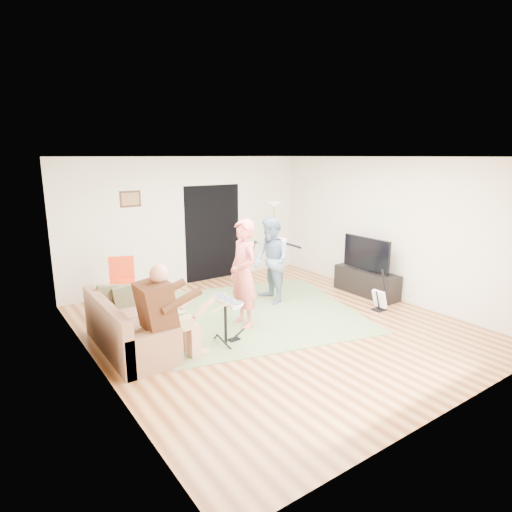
{
  "coord_description": "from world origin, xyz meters",
  "views": [
    {
      "loc": [
        -3.99,
        -5.21,
        2.72
      ],
      "look_at": [
        -0.16,
        0.3,
        1.14
      ],
      "focal_mm": 30.0,
      "sensor_mm": 36.0,
      "label": 1
    }
  ],
  "objects": [
    {
      "name": "drummer",
      "position": [
        -1.87,
        -0.13,
        0.53
      ],
      "size": [
        0.88,
        0.49,
        1.35
      ],
      "color": "#4B2815",
      "rests_on": "sofa"
    },
    {
      "name": "singer",
      "position": [
        -0.41,
        0.29,
        0.88
      ],
      "size": [
        0.47,
        0.67,
        1.76
      ],
      "primitive_type": "imported",
      "rotation": [
        0.0,
        0.0,
        -1.65
      ],
      "color": "#ED6D67",
      "rests_on": "floor"
    },
    {
      "name": "walls",
      "position": [
        0.0,
        0.0,
        1.35
      ],
      "size": [
        5.5,
        6.0,
        2.7
      ],
      "primitive_type": null,
      "color": "beige",
      "rests_on": "floor"
    },
    {
      "name": "guitar_spare",
      "position": [
        1.99,
        -0.51,
        0.22
      ],
      "size": [
        0.27,
        0.25,
        0.76
      ],
      "color": "black",
      "rests_on": "floor"
    },
    {
      "name": "torchiere_lamp",
      "position": [
        1.71,
        2.27,
        1.18
      ],
      "size": [
        0.31,
        0.31,
        1.72
      ],
      "color": "black",
      "rests_on": "floor"
    },
    {
      "name": "picture_frame",
      "position": [
        -1.25,
        2.99,
        1.9
      ],
      "size": [
        0.42,
        0.03,
        0.32
      ],
      "primitive_type": "cube",
      "color": "#3F2314",
      "rests_on": "walls"
    },
    {
      "name": "guitarist",
      "position": [
        0.66,
        0.98,
        0.81
      ],
      "size": [
        0.72,
        0.87,
        1.62
      ],
      "primitive_type": "imported",
      "rotation": [
        0.0,
        0.0,
        -1.72
      ],
      "color": "#7188A5",
      "rests_on": "floor"
    },
    {
      "name": "ceiling",
      "position": [
        0.0,
        0.0,
        2.7
      ],
      "size": [
        6.0,
        6.0,
        0.0
      ],
      "primitive_type": "plane",
      "rotation": [
        3.14,
        0.0,
        0.0
      ],
      "color": "white",
      "rests_on": "walls"
    },
    {
      "name": "dining_chair",
      "position": [
        -1.89,
        1.82,
        0.37
      ],
      "size": [
        0.56,
        0.59,
        1.03
      ],
      "rotation": [
        0.0,
        0.0,
        -0.34
      ],
      "color": "#D5C18B",
      "rests_on": "floor"
    },
    {
      "name": "microphone",
      "position": [
        -0.21,
        0.29,
        1.31
      ],
      "size": [
        0.06,
        0.06,
        0.24
      ],
      "primitive_type": null,
      "color": "black",
      "rests_on": "singer"
    },
    {
      "name": "area_rug",
      "position": [
        0.05,
        0.66,
        0.01
      ],
      "size": [
        4.13,
        3.97,
        0.02
      ],
      "primitive_type": "cube",
      "rotation": [
        0.0,
        0.0,
        -0.25
      ],
      "color": "#667D4C",
      "rests_on": "floor"
    },
    {
      "name": "window_blinds",
      "position": [
        -2.74,
        0.2,
        1.55
      ],
      "size": [
        0.0,
        2.05,
        2.05
      ],
      "primitive_type": "plane",
      "rotation": [
        1.57,
        0.0,
        1.57
      ],
      "color": "#935A2D",
      "rests_on": "walls"
    },
    {
      "name": "doorway",
      "position": [
        0.55,
        2.99,
        1.05
      ],
      "size": [
        2.1,
        0.0,
        2.1
      ],
      "primitive_type": "plane",
      "rotation": [
        1.57,
        0.0,
        0.0
      ],
      "color": "black",
      "rests_on": "walls"
    },
    {
      "name": "sofa",
      "position": [
        -2.28,
        0.52,
        0.25
      ],
      "size": [
        0.78,
        1.89,
        0.77
      ],
      "color": "#8F6347",
      "rests_on": "floor"
    },
    {
      "name": "drum_kit",
      "position": [
        -1.0,
        -0.13,
        0.31
      ],
      "size": [
        0.39,
        0.7,
        0.72
      ],
      "color": "black",
      "rests_on": "floor"
    },
    {
      "name": "guitar_held",
      "position": [
        0.86,
        0.98,
        1.1
      ],
      "size": [
        0.16,
        0.61,
        0.26
      ],
      "primitive_type": null,
      "rotation": [
        0.0,
        0.0,
        -0.07
      ],
      "color": "white",
      "rests_on": "guitarist"
    },
    {
      "name": "tv_cabinet",
      "position": [
        2.5,
        0.25,
        0.25
      ],
      "size": [
        0.4,
        1.4,
        0.5
      ],
      "primitive_type": "cube",
      "color": "black",
      "rests_on": "floor"
    },
    {
      "name": "floor",
      "position": [
        0.0,
        0.0,
        0.0
      ],
      "size": [
        6.0,
        6.0,
        0.0
      ],
      "primitive_type": "plane",
      "color": "brown",
      "rests_on": "ground"
    },
    {
      "name": "television",
      "position": [
        2.45,
        0.25,
        0.85
      ],
      "size": [
        0.06,
        1.1,
        0.64
      ],
      "primitive_type": "cube",
      "color": "black",
      "rests_on": "tv_cabinet"
    }
  ]
}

